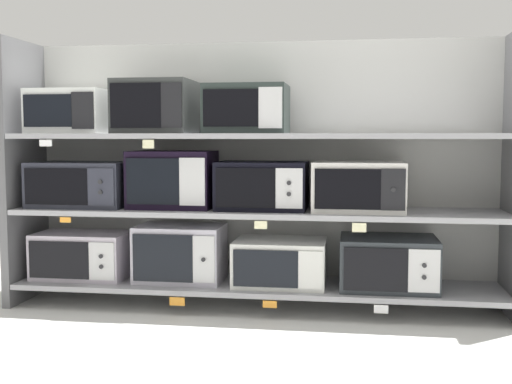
{
  "coord_description": "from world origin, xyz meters",
  "views": [
    {
      "loc": [
        0.55,
        -3.65,
        1.0
      ],
      "look_at": [
        0.0,
        0.0,
        0.68
      ],
      "focal_mm": 44.88,
      "sensor_mm": 36.0,
      "label": 1
    }
  ],
  "objects_px": {
    "microwave_1": "(180,253)",
    "microwave_7": "(358,186)",
    "microwave_10": "(247,109)",
    "microwave_2": "(280,262)",
    "microwave_9": "(156,107)",
    "microwave_6": "(262,186)",
    "microwave_5": "(173,180)",
    "microwave_8": "(71,112)",
    "microwave_3": "(388,263)",
    "microwave_0": "(82,255)",
    "microwave_4": "(82,184)"
  },
  "relations": [
    {
      "from": "microwave_0",
      "to": "microwave_5",
      "type": "distance_m",
      "value": 0.74
    },
    {
      "from": "microwave_4",
      "to": "microwave_8",
      "type": "distance_m",
      "value": 0.44
    },
    {
      "from": "microwave_0",
      "to": "microwave_10",
      "type": "height_order",
      "value": "microwave_10"
    },
    {
      "from": "microwave_4",
      "to": "microwave_10",
      "type": "bearing_deg",
      "value": 0.01
    },
    {
      "from": "microwave_0",
      "to": "microwave_1",
      "type": "bearing_deg",
      "value": -0.01
    },
    {
      "from": "microwave_0",
      "to": "microwave_3",
      "type": "relative_size",
      "value": 1.03
    },
    {
      "from": "microwave_5",
      "to": "microwave_8",
      "type": "relative_size",
      "value": 1.08
    },
    {
      "from": "microwave_6",
      "to": "microwave_3",
      "type": "bearing_deg",
      "value": -0.0
    },
    {
      "from": "microwave_0",
      "to": "microwave_1",
      "type": "distance_m",
      "value": 0.62
    },
    {
      "from": "microwave_2",
      "to": "microwave_5",
      "type": "distance_m",
      "value": 0.8
    },
    {
      "from": "microwave_1",
      "to": "microwave_6",
      "type": "distance_m",
      "value": 0.64
    },
    {
      "from": "microwave_7",
      "to": "microwave_10",
      "type": "height_order",
      "value": "microwave_10"
    },
    {
      "from": "microwave_7",
      "to": "microwave_8",
      "type": "xyz_separation_m",
      "value": [
        -1.71,
        0.0,
        0.43
      ]
    },
    {
      "from": "microwave_8",
      "to": "microwave_6",
      "type": "bearing_deg",
      "value": -0.02
    },
    {
      "from": "microwave_4",
      "to": "microwave_9",
      "type": "bearing_deg",
      "value": -0.01
    },
    {
      "from": "microwave_0",
      "to": "microwave_5",
      "type": "bearing_deg",
      "value": 0.01
    },
    {
      "from": "microwave_0",
      "to": "microwave_8",
      "type": "height_order",
      "value": "microwave_8"
    },
    {
      "from": "microwave_2",
      "to": "microwave_9",
      "type": "bearing_deg",
      "value": -180.0
    },
    {
      "from": "microwave_2",
      "to": "microwave_4",
      "type": "height_order",
      "value": "microwave_4"
    },
    {
      "from": "microwave_1",
      "to": "microwave_10",
      "type": "distance_m",
      "value": 0.94
    },
    {
      "from": "microwave_2",
      "to": "microwave_3",
      "type": "xyz_separation_m",
      "value": [
        0.62,
        -0.0,
        0.01
      ]
    },
    {
      "from": "microwave_0",
      "to": "microwave_9",
      "type": "xyz_separation_m",
      "value": [
        0.48,
        -0.0,
        0.89
      ]
    },
    {
      "from": "microwave_3",
      "to": "microwave_7",
      "type": "xyz_separation_m",
      "value": [
        -0.17,
        0.0,
        0.43
      ]
    },
    {
      "from": "microwave_1",
      "to": "microwave_7",
      "type": "relative_size",
      "value": 0.99
    },
    {
      "from": "microwave_3",
      "to": "microwave_2",
      "type": "bearing_deg",
      "value": 179.99
    },
    {
      "from": "microwave_0",
      "to": "microwave_9",
      "type": "bearing_deg",
      "value": -0.0
    },
    {
      "from": "microwave_7",
      "to": "microwave_9",
      "type": "xyz_separation_m",
      "value": [
        -1.18,
        -0.0,
        0.45
      ]
    },
    {
      "from": "microwave_1",
      "to": "microwave_7",
      "type": "height_order",
      "value": "microwave_7"
    },
    {
      "from": "microwave_1",
      "to": "microwave_4",
      "type": "bearing_deg",
      "value": 179.99
    },
    {
      "from": "microwave_7",
      "to": "microwave_8",
      "type": "bearing_deg",
      "value": 179.99
    },
    {
      "from": "microwave_4",
      "to": "microwave_6",
      "type": "distance_m",
      "value": 1.1
    },
    {
      "from": "microwave_4",
      "to": "microwave_5",
      "type": "relative_size",
      "value": 1.18
    },
    {
      "from": "microwave_9",
      "to": "microwave_0",
      "type": "bearing_deg",
      "value": 180.0
    },
    {
      "from": "microwave_6",
      "to": "microwave_7",
      "type": "bearing_deg",
      "value": 0.0
    },
    {
      "from": "microwave_2",
      "to": "microwave_3",
      "type": "bearing_deg",
      "value": -0.01
    },
    {
      "from": "microwave_0",
      "to": "microwave_5",
      "type": "xyz_separation_m",
      "value": [
        0.57,
        0.0,
        0.47
      ]
    },
    {
      "from": "microwave_3",
      "to": "microwave_0",
      "type": "bearing_deg",
      "value": 180.0
    },
    {
      "from": "microwave_3",
      "to": "microwave_5",
      "type": "relative_size",
      "value": 1.11
    },
    {
      "from": "microwave_5",
      "to": "microwave_6",
      "type": "height_order",
      "value": "microwave_5"
    },
    {
      "from": "microwave_3",
      "to": "microwave_5",
      "type": "bearing_deg",
      "value": 179.99
    },
    {
      "from": "microwave_8",
      "to": "microwave_10",
      "type": "distance_m",
      "value": 1.07
    },
    {
      "from": "microwave_6",
      "to": "microwave_10",
      "type": "bearing_deg",
      "value": 179.83
    },
    {
      "from": "microwave_5",
      "to": "microwave_8",
      "type": "height_order",
      "value": "microwave_8"
    },
    {
      "from": "microwave_3",
      "to": "microwave_6",
      "type": "relative_size",
      "value": 1.05
    },
    {
      "from": "microwave_7",
      "to": "microwave_10",
      "type": "distance_m",
      "value": 0.77
    },
    {
      "from": "microwave_3",
      "to": "microwave_6",
      "type": "bearing_deg",
      "value": 180.0
    },
    {
      "from": "microwave_1",
      "to": "microwave_5",
      "type": "bearing_deg",
      "value": 179.7
    },
    {
      "from": "microwave_7",
      "to": "microwave_10",
      "type": "bearing_deg",
      "value": 179.98
    },
    {
      "from": "microwave_6",
      "to": "microwave_5",
      "type": "bearing_deg",
      "value": 179.99
    },
    {
      "from": "microwave_0",
      "to": "microwave_6",
      "type": "xyz_separation_m",
      "value": [
        1.11,
        -0.0,
        0.44
      ]
    }
  ]
}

